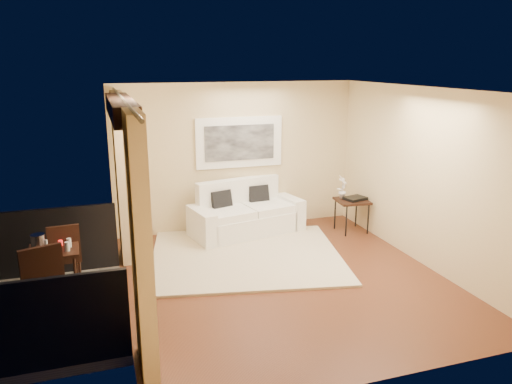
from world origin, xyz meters
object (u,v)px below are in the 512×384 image
balcony_chair_near (46,287)px  ice_bucket (38,242)px  sofa (245,215)px  balcony_chair_far (65,252)px  side_table (352,203)px  bistro_table (54,255)px  orchid (342,187)px

balcony_chair_near → ice_bucket: balcony_chair_near is taller
sofa → ice_bucket: bearing=-164.2°
balcony_chair_far → side_table: bearing=-172.0°
bistro_table → balcony_chair_near: bearing=-91.7°
side_table → balcony_chair_far: balcony_chair_far is taller
sofa → balcony_chair_far: (-2.99, -1.47, 0.21)m
side_table → balcony_chair_far: size_ratio=0.63×
bistro_table → side_table: bearing=14.3°
ice_bucket → balcony_chair_far: bearing=41.6°
bistro_table → ice_bucket: 0.26m
balcony_chair_far → ice_bucket: balcony_chair_far is taller
orchid → balcony_chair_far: bearing=-166.8°
side_table → ice_bucket: bearing=-166.7°
balcony_chair_near → ice_bucket: size_ratio=5.36×
balcony_chair_near → sofa: bearing=22.7°
sofa → balcony_chair_near: bearing=-151.0°
side_table → ice_bucket: size_ratio=3.02×
orchid → balcony_chair_far: (-4.76, -1.12, -0.27)m
bistro_table → balcony_chair_near: balcony_chair_near is taller
orchid → balcony_chair_far: size_ratio=0.45×
sofa → orchid: size_ratio=4.96×
balcony_chair_far → orchid: bearing=-170.0°
bistro_table → ice_bucket: (-0.17, 0.05, 0.18)m
orchid → balcony_chair_near: bearing=-154.2°
balcony_chair_far → balcony_chair_near: balcony_chair_near is taller
sofa → balcony_chair_near: size_ratio=2.00×
sofa → side_table: sofa is taller
sofa → balcony_chair_far: bearing=-165.8°
side_table → ice_bucket: ice_bucket is taller
sofa → bistro_table: bearing=-162.2°
side_table → orchid: orchid is taller
sofa → ice_bucket: 3.74m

